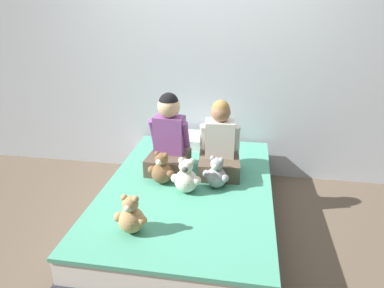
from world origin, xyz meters
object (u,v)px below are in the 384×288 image
(teddy_bear_at_foot_of_bed, at_px, (131,216))
(teddy_bear_between_children, at_px, (186,178))
(teddy_bear_held_by_right_child, at_px, (216,174))
(child_on_left, at_px, (169,139))
(bed, at_px, (189,206))
(child_on_right, at_px, (220,146))
(pillow_at_headboard, at_px, (202,141))
(teddy_bear_held_by_left_child, at_px, (162,170))

(teddy_bear_at_foot_of_bed, bearing_deg, teddy_bear_between_children, 68.42)
(teddy_bear_held_by_right_child, bearing_deg, child_on_left, 167.88)
(bed, xyz_separation_m, child_on_right, (0.22, 0.25, 0.44))
(child_on_left, bearing_deg, pillow_at_headboard, 71.88)
(teddy_bear_between_children, bearing_deg, child_on_left, 124.70)
(bed, relative_size, teddy_bear_held_by_right_child, 7.53)
(teddy_bear_held_by_left_child, distance_m, teddy_bear_at_foot_of_bed, 0.64)
(teddy_bear_held_by_left_child, xyz_separation_m, teddy_bear_at_foot_of_bed, (-0.04, -0.64, -0.00))
(bed, distance_m, child_on_right, 0.56)
(bed, xyz_separation_m, teddy_bear_held_by_left_child, (-0.22, -0.01, 0.31))
(child_on_left, bearing_deg, teddy_bear_held_by_right_child, -26.50)
(teddy_bear_held_by_left_child, bearing_deg, teddy_bear_at_foot_of_bed, -80.16)
(bed, height_order, teddy_bear_held_by_right_child, teddy_bear_held_by_right_child)
(teddy_bear_held_by_right_child, xyz_separation_m, teddy_bear_at_foot_of_bed, (-0.47, -0.65, 0.00))
(bed, relative_size, pillow_at_headboard, 4.15)
(child_on_left, height_order, teddy_bear_at_foot_of_bed, child_on_left)
(teddy_bear_between_children, bearing_deg, bed, 95.54)
(child_on_right, height_order, teddy_bear_at_foot_of_bed, child_on_right)
(teddy_bear_held_by_right_child, height_order, pillow_at_headboard, teddy_bear_held_by_right_child)
(child_on_left, bearing_deg, child_on_right, 3.27)
(bed, distance_m, teddy_bear_at_foot_of_bed, 0.76)
(teddy_bear_held_by_right_child, bearing_deg, teddy_bear_between_children, -135.39)
(teddy_bear_held_by_left_child, relative_size, teddy_bear_between_children, 0.96)
(child_on_left, relative_size, pillow_at_headboard, 1.42)
(child_on_left, xyz_separation_m, teddy_bear_between_children, (0.22, -0.36, -0.16))
(bed, distance_m, teddy_bear_held_by_left_child, 0.38)
(teddy_bear_between_children, bearing_deg, pillow_at_headboard, 94.05)
(teddy_bear_held_by_right_child, height_order, teddy_bear_at_foot_of_bed, teddy_bear_at_foot_of_bed)
(pillow_at_headboard, bearing_deg, teddy_bear_held_by_left_child, -105.24)
(teddy_bear_between_children, bearing_deg, teddy_bear_at_foot_of_bed, -111.34)
(child_on_right, bearing_deg, teddy_bear_at_foot_of_bed, -122.78)
(child_on_right, bearing_deg, bed, -136.07)
(teddy_bear_between_children, distance_m, pillow_at_headboard, 0.90)
(teddy_bear_between_children, height_order, teddy_bear_at_foot_of_bed, teddy_bear_between_children)
(child_on_left, distance_m, pillow_at_headboard, 0.61)
(child_on_right, bearing_deg, teddy_bear_held_by_left_child, -154.47)
(teddy_bear_held_by_left_child, bearing_deg, bed, 14.47)
(teddy_bear_between_children, relative_size, teddy_bear_at_foot_of_bed, 1.07)
(teddy_bear_held_by_left_child, height_order, pillow_at_headboard, teddy_bear_held_by_left_child)
(teddy_bear_at_foot_of_bed, bearing_deg, teddy_bear_held_by_right_child, 57.59)
(child_on_left, distance_m, teddy_bear_at_foot_of_bed, 0.92)
(teddy_bear_held_by_right_child, distance_m, pillow_at_headboard, 0.82)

